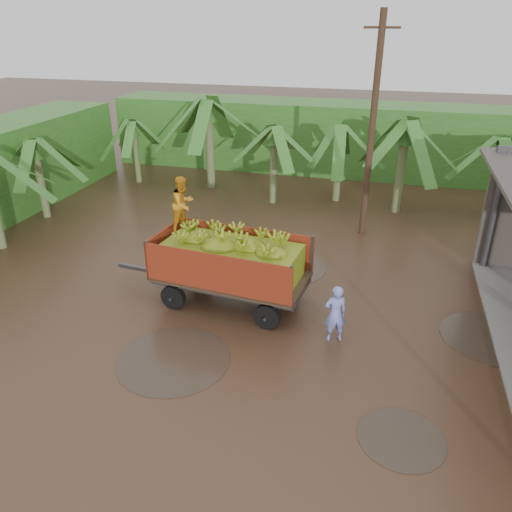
{
  "coord_description": "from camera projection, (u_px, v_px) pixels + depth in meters",
  "views": [
    {
      "loc": [
        1.85,
        -10.74,
        7.66
      ],
      "look_at": [
        -1.56,
        1.86,
        1.35
      ],
      "focal_mm": 35.0,
      "sensor_mm": 36.0,
      "label": 1
    }
  ],
  "objects": [
    {
      "name": "ground",
      "position": [
        295.0,
        339.0,
        13.1
      ],
      "size": [
        100.0,
        100.0,
        0.0
      ],
      "primitive_type": "plane",
      "color": "black",
      "rests_on": "ground"
    },
    {
      "name": "man_blue",
      "position": [
        335.0,
        314.0,
        12.73
      ],
      "size": [
        0.68,
        0.57,
        1.59
      ],
      "primitive_type": "imported",
      "rotation": [
        0.0,
        0.0,
        3.52
      ],
      "color": "#7884DB",
      "rests_on": "ground"
    },
    {
      "name": "banana_trailer",
      "position": [
        230.0,
        261.0,
        14.24
      ],
      "size": [
        6.12,
        2.54,
        3.64
      ],
      "rotation": [
        0.0,
        0.0,
        -0.1
      ],
      "color": "#B6331A",
      "rests_on": "ground"
    },
    {
      "name": "hedge_north",
      "position": [
        317.0,
        137.0,
        26.69
      ],
      "size": [
        22.0,
        3.0,
        3.6
      ],
      "primitive_type": "cube",
      "color": "#2D661E",
      "rests_on": "ground"
    },
    {
      "name": "banana_plants",
      "position": [
        217.0,
        180.0,
        19.57
      ],
      "size": [
        24.81,
        20.49,
        4.33
      ],
      "color": "#2D661E",
      "rests_on": "ground"
    },
    {
      "name": "utility_pole",
      "position": [
        372.0,
        129.0,
        17.72
      ],
      "size": [
        1.2,
        0.24,
        7.9
      ],
      "color": "#47301E",
      "rests_on": "ground"
    }
  ]
}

